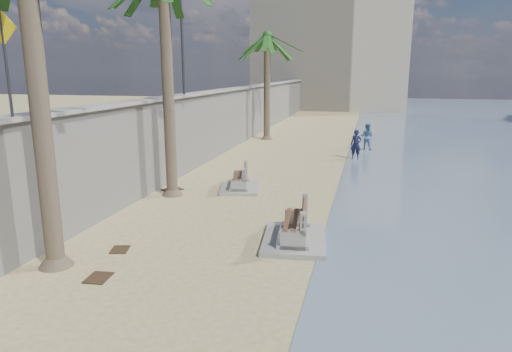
{
  "coord_description": "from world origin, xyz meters",
  "views": [
    {
      "loc": [
        3.12,
        -7.5,
        4.67
      ],
      "look_at": [
        -0.5,
        7.0,
        1.2
      ],
      "focal_mm": 32.0,
      "sensor_mm": 36.0,
      "label": 1
    }
  ],
  "objects_px": {
    "bench_near": "(295,226)",
    "person_a": "(356,142)",
    "bench_far": "(240,179)",
    "person_b": "(367,135)",
    "palm_back": "(267,37)"
  },
  "relations": [
    {
      "from": "person_b",
      "to": "palm_back",
      "type": "bearing_deg",
      "value": -4.95
    },
    {
      "from": "bench_near",
      "to": "person_a",
      "type": "distance_m",
      "value": 12.91
    },
    {
      "from": "bench_near",
      "to": "person_b",
      "type": "xyz_separation_m",
      "value": [
        1.74,
        16.08,
        0.42
      ]
    },
    {
      "from": "bench_near",
      "to": "bench_far",
      "type": "distance_m",
      "value": 6.05
    },
    {
      "from": "bench_near",
      "to": "person_b",
      "type": "distance_m",
      "value": 16.18
    },
    {
      "from": "bench_far",
      "to": "person_b",
      "type": "relative_size",
      "value": 1.41
    },
    {
      "from": "bench_far",
      "to": "person_b",
      "type": "height_order",
      "value": "person_b"
    },
    {
      "from": "person_a",
      "to": "person_b",
      "type": "height_order",
      "value": "person_a"
    },
    {
      "from": "person_a",
      "to": "person_b",
      "type": "relative_size",
      "value": 1.04
    },
    {
      "from": "bench_far",
      "to": "person_a",
      "type": "height_order",
      "value": "person_a"
    },
    {
      "from": "bench_near",
      "to": "palm_back",
      "type": "xyz_separation_m",
      "value": [
        -5.03,
        18.78,
        6.37
      ]
    },
    {
      "from": "bench_near",
      "to": "bench_far",
      "type": "bearing_deg",
      "value": 120.65
    },
    {
      "from": "bench_near",
      "to": "person_a",
      "type": "bearing_deg",
      "value": 84.6
    },
    {
      "from": "bench_near",
      "to": "person_a",
      "type": "xyz_separation_m",
      "value": [
        1.22,
        12.85,
        0.45
      ]
    },
    {
      "from": "person_b",
      "to": "bench_near",
      "type": "bearing_deg",
      "value": 100.62
    }
  ]
}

